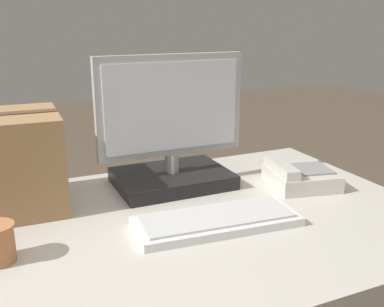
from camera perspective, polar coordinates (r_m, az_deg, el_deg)
monitor at (r=1.40m, az=-2.59°, el=1.68°), size 0.47×0.26×0.41m
keyboard at (r=1.17m, az=3.16°, el=-8.50°), size 0.44×0.20×0.03m
desk_phone at (r=1.48m, az=13.45°, el=-2.82°), size 0.23×0.24×0.08m
cardboard_box at (r=1.33m, az=-22.69°, el=-1.09°), size 0.31×0.29×0.27m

